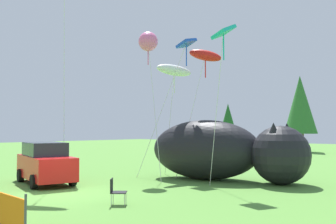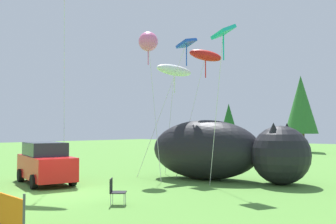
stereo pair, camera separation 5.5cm
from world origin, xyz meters
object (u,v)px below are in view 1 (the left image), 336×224
Objects in this scene: inflatable_cat at (222,152)px; kite_teal_diamond at (223,35)px; kite_red_lizard at (205,56)px; folding_chair at (116,190)px; kite_pink_octopus at (148,42)px; parked_car at (45,163)px; kite_white_ghost at (174,71)px; kite_blue_box at (186,46)px.

kite_teal_diamond is (1.30, -1.74, 5.51)m from inflatable_cat.
inflatable_cat is 1.12× the size of kite_red_lizard.
kite_red_lizard reaches higher than folding_chair.
kite_pink_octopus is 1.07× the size of kite_red_lizard.
folding_chair is 0.12× the size of kite_teal_diamond.
parked_car is 8.36m from kite_pink_octopus.
kite_blue_box is at bearing 22.23° from kite_white_ghost.
inflatable_cat is 5.51m from kite_white_ghost.
folding_chair is 10.11m from kite_pink_octopus.
kite_teal_diamond is at bearing -19.86° from kite_white_ghost.
kite_pink_octopus is at bearing -122.24° from kite_blue_box.
kite_white_ghost is at bearing 168.10° from inflatable_cat.
kite_blue_box is (3.07, 6.80, 6.35)m from parked_car.
parked_car is 8.73m from inflatable_cat.
kite_pink_octopus is at bearing -117.68° from kite_red_lizard.
inflatable_cat is at bearing -2.76° from kite_blue_box.
parked_car is 8.57m from kite_white_ghost.
kite_teal_diamond reaches higher than folding_chair.
kite_blue_box is (-2.53, 0.12, 5.90)m from inflatable_cat.
kite_white_ghost is 0.85× the size of kite_red_lizard.
kite_teal_diamond is (4.46, -1.61, 0.99)m from kite_white_ghost.
kite_blue_box reaches higher than inflatable_cat.
kite_pink_octopus is at bearing 179.53° from kite_teal_diamond.
kite_red_lizard is 4.58m from kite_teal_diamond.
parked_car is 0.74× the size of kite_white_ghost.
kite_pink_octopus is 5.00m from kite_teal_diamond.
kite_red_lizard is at bearing 54.07° from kite_white_ghost.
parked_car is 5.15× the size of folding_chair.
kite_white_ghost is at bearing -125.93° from kite_red_lizard.
folding_chair is 11.34m from kite_red_lizard.
kite_blue_box is at bearing 70.44° from folding_chair.
kite_blue_box is 1.39m from kite_red_lizard.
parked_car is at bearing -144.42° from kite_teal_diamond.
kite_red_lizard is at bearing 137.48° from kite_teal_diamond.
kite_white_ghost is 2.05m from kite_red_lizard.
kite_pink_octopus reaches higher than kite_white_ghost.
parked_car is 0.60× the size of kite_blue_box.
inflatable_cat is at bearing 2.42° from kite_white_ghost.
kite_red_lizard is (-2.87, 8.94, 6.34)m from folding_chair.
inflatable_cat is at bearing 126.67° from kite_teal_diamond.
kite_pink_octopus is at bearing -108.53° from kite_white_ghost.
folding_chair is at bearing -72.18° from kite_red_lizard.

